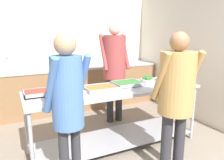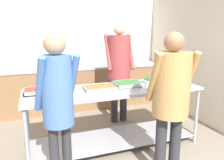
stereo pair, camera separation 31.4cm
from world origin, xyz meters
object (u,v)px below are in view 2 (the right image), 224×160
Objects in this scene: serving_tray_vegetables at (128,84)px; water_bottle at (18,64)px; plate_stack at (74,93)px; cook_behind_counter at (119,63)px; guest_serving_right at (58,97)px; sauce_pan at (171,79)px; serving_tray_greens at (42,91)px; guest_serving_left at (171,92)px; serving_tray_roast at (99,88)px; broccoli_bowl at (149,81)px.

serving_tray_vegetables is 1.65× the size of water_bottle.
cook_behind_counter reaches higher than plate_stack.
guest_serving_right is 2.56m from water_bottle.
sauce_pan is 0.25× the size of cook_behind_counter.
serving_tray_greens is 0.83m from guest_serving_right.
guest_serving_left is (1.31, -0.99, 0.11)m from serving_tray_greens.
serving_tray_greens is at bearing 142.89° from guest_serving_left.
serving_tray_roast is 1.20m from sauce_pan.
serving_tray_roast is 0.24× the size of cook_behind_counter.
water_bottle is (-2.31, 1.79, 0.11)m from sauce_pan.
cook_behind_counter is 7.05× the size of water_bottle.
serving_tray_greens is 0.76m from serving_tray_roast.
sauce_pan is 1.96m from guest_serving_right.
broccoli_bowl is 0.13× the size of guest_serving_left.
serving_tray_vegetables is at bearing 10.49° from serving_tray_roast.
serving_tray_greens is at bearing -153.28° from cook_behind_counter.
serving_tray_vegetables is 0.94× the size of sauce_pan.
guest_serving_right is at bearing -81.55° from serving_tray_greens.
serving_tray_vegetables is 0.80m from cook_behind_counter.
sauce_pan is 1.11m from guest_serving_left.
plate_stack is 2.10m from water_bottle.
sauce_pan is 1.76× the size of water_bottle.
serving_tray_greens and serving_tray_roast have the same top height.
plate_stack is at bearing -173.88° from sauce_pan.
serving_tray_vegetables is at bearing -48.20° from water_bottle.
broccoli_bowl is 2.62m from water_bottle.
plate_stack is at bearing -69.08° from water_bottle.
serving_tray_greens reaches higher than plate_stack.
cook_behind_counter is (-0.57, 0.78, 0.19)m from sauce_pan.
guest_serving_left is at bearing -58.08° from water_bottle.
guest_serving_left reaches higher than water_bottle.
serving_tray_roast is at bearing 16.51° from plate_stack.
guest_serving_left reaches higher than broccoli_bowl.
guest_serving_left is 0.92× the size of cook_behind_counter.
serving_tray_roast is 1.91× the size of broccoli_bowl.
serving_tray_vegetables is 1.89× the size of broccoli_bowl.
guest_serving_left is at bearing -92.11° from cook_behind_counter.
serving_tray_greens is at bearing -77.77° from water_bottle.
serving_tray_greens is 1.05× the size of serving_tray_roast.
broccoli_bowl is 0.37m from sauce_pan.
water_bottle reaches higher than broccoli_bowl.
serving_tray_roast is (0.75, -0.15, -0.00)m from serving_tray_greens.
serving_tray_roast is at bearing -11.08° from serving_tray_greens.
serving_tray_roast is 0.47m from serving_tray_vegetables.
serving_tray_vegetables is at bearing 34.70° from guest_serving_right.
cook_behind_counter reaches higher than serving_tray_roast.
water_bottle is at bearing 101.02° from guest_serving_right.
sauce_pan is 0.27× the size of guest_serving_right.
water_bottle is at bearing 110.92° from plate_stack.
sauce_pan reaches higher than serving_tray_roast.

